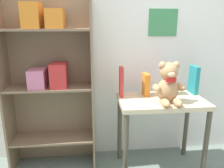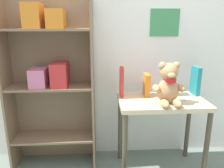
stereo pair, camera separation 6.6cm
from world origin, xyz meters
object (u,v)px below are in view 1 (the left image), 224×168
at_px(teddy_bear, 169,85).
at_px(book_standing_orange, 146,85).
at_px(book_standing_purple, 170,80).
at_px(book_standing_red, 121,82).
at_px(bookshelf_side, 50,76).
at_px(display_table, 161,111).
at_px(book_standing_teal, 194,80).

relative_size(teddy_bear, book_standing_orange, 1.72).
height_order(book_standing_orange, book_standing_purple, book_standing_purple).
distance_m(teddy_bear, book_standing_orange, 0.25).
bearing_deg(book_standing_purple, book_standing_red, -176.04).
height_order(teddy_bear, book_standing_red, teddy_bear).
xyz_separation_m(bookshelf_side, book_standing_red, (0.60, -0.08, -0.05)).
relative_size(book_standing_red, book_standing_orange, 1.33).
bearing_deg(book_standing_red, display_table, -16.88).
height_order(teddy_bear, book_standing_purple, teddy_bear).
distance_m(bookshelf_side, book_standing_purple, 1.03).
height_order(book_standing_purple, book_standing_teal, book_standing_purple).
bearing_deg(teddy_bear, book_standing_orange, 120.94).
bearing_deg(book_standing_purple, teddy_bear, -110.84).
distance_m(teddy_bear, book_standing_purple, 0.23).
height_order(bookshelf_side, book_standing_teal, bookshelf_side).
distance_m(book_standing_red, book_standing_teal, 0.64).
distance_m(book_standing_purple, book_standing_teal, 0.21).
relative_size(bookshelf_side, book_standing_orange, 7.81).
height_order(bookshelf_side, teddy_bear, bookshelf_side).
bearing_deg(book_standing_purple, book_standing_teal, 3.60).
bearing_deg(display_table, bookshelf_side, 168.43).
xyz_separation_m(book_standing_purple, book_standing_teal, (0.21, 0.00, -0.00)).
xyz_separation_m(book_standing_orange, book_standing_purple, (0.21, 0.01, 0.03)).
bearing_deg(teddy_bear, display_table, 100.00).
height_order(display_table, book_standing_red, book_standing_red).
xyz_separation_m(bookshelf_side, teddy_bear, (0.94, -0.28, -0.03)).
height_order(book_standing_red, book_standing_orange, book_standing_red).
bearing_deg(bookshelf_side, display_table, -11.57).
height_order(bookshelf_side, book_standing_orange, bookshelf_side).
bearing_deg(teddy_bear, book_standing_teal, 35.09).
bearing_deg(book_standing_red, teddy_bear, -28.54).
bearing_deg(teddy_bear, book_standing_purple, 66.58).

